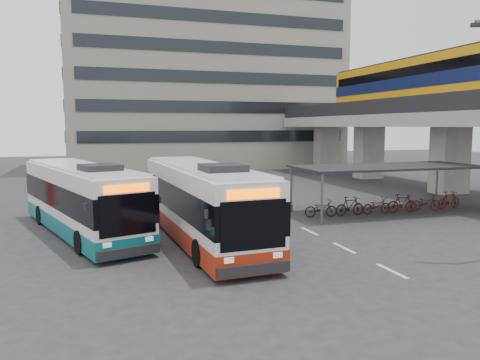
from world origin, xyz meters
name	(u,v)px	position (x,y,z in m)	size (l,w,h in m)	color
ground	(256,235)	(0.00, 0.00, 0.00)	(120.00, 120.00, 0.00)	#28282B
viaduct	(416,105)	(17.00, 11.78, 6.23)	(8.00, 32.00, 9.68)	gray
bike_shelter	(386,186)	(8.47, 3.00, 1.44)	(10.00, 4.00, 2.54)	#595B60
office_block	(203,58)	(6.00, 36.00, 12.50)	(30.00, 15.00, 25.00)	gray
road_markings	(344,248)	(2.50, -3.00, 0.01)	(0.15, 7.60, 0.01)	beige
bus_main	(201,203)	(-2.41, -0.05, 1.54)	(3.10, 11.36, 3.32)	white
bus_teal	(81,200)	(-7.11, 2.68, 1.48)	(5.47, 10.98, 3.19)	white
pedestrian	(264,220)	(-0.18, -1.35, 0.92)	(0.67, 0.44, 1.84)	black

